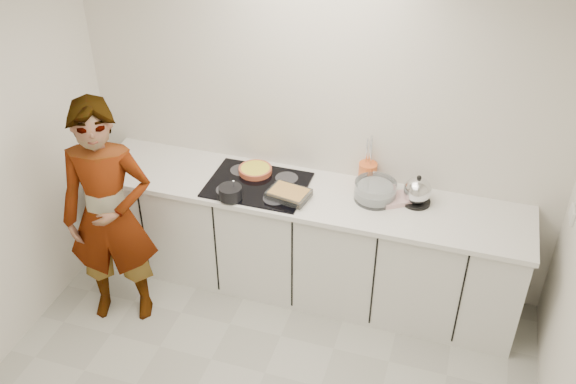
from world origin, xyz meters
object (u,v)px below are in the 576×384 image
(utensil_crock, at_px, (367,173))
(saucepan, at_px, (230,193))
(mixing_bowl, at_px, (375,192))
(hob, at_px, (258,185))
(tart_dish, at_px, (255,170))
(cook, at_px, (109,216))
(baking_dish, at_px, (289,194))
(kettle, at_px, (417,192))

(utensil_crock, bearing_deg, saucepan, -150.37)
(saucepan, bearing_deg, mixing_bowl, 17.78)
(hob, bearing_deg, mixing_bowl, 5.72)
(saucepan, height_order, mixing_bowl, saucepan)
(hob, distance_m, tart_dish, 0.16)
(saucepan, relative_size, cook, 0.11)
(hob, height_order, baking_dish, baking_dish)
(mixing_bowl, height_order, cook, cook)
(kettle, distance_m, cook, 2.15)
(hob, xyz_separation_m, baking_dish, (0.27, -0.09, 0.04))
(tart_dish, bearing_deg, utensil_crock, 9.05)
(kettle, distance_m, utensil_crock, 0.41)
(hob, distance_m, saucepan, 0.26)
(utensil_crock, xyz_separation_m, cook, (-1.62, -0.90, -0.11))
(hob, relative_size, tart_dish, 2.53)
(baking_dish, bearing_deg, mixing_bowl, 17.16)
(hob, relative_size, saucepan, 3.83)
(mixing_bowl, height_order, utensil_crock, utensil_crock)
(kettle, bearing_deg, tart_dish, 179.30)
(saucepan, relative_size, utensil_crock, 1.12)
(baking_dish, xyz_separation_m, mixing_bowl, (0.58, 0.18, 0.02))
(hob, relative_size, kettle, 2.89)
(kettle, height_order, utensil_crock, kettle)
(baking_dish, relative_size, mixing_bowl, 0.89)
(cook, bearing_deg, saucepan, 10.29)
(mixing_bowl, relative_size, utensil_crock, 2.13)
(saucepan, bearing_deg, tart_dish, 81.82)
(saucepan, relative_size, baking_dish, 0.60)
(utensil_crock, relative_size, cook, 0.10)
(kettle, relative_size, cook, 0.14)
(utensil_crock, bearing_deg, mixing_bowl, -63.13)
(tart_dish, height_order, saucepan, saucepan)
(hob, distance_m, kettle, 1.15)
(baking_dish, bearing_deg, saucepan, -161.29)
(hob, xyz_separation_m, mixing_bowl, (0.85, 0.09, 0.06))
(tart_dish, xyz_separation_m, cook, (-0.80, -0.77, -0.07))
(baking_dish, bearing_deg, tart_dish, 145.09)
(hob, distance_m, mixing_bowl, 0.86)
(mixing_bowl, bearing_deg, hob, -174.28)
(tart_dish, height_order, baking_dish, baking_dish)
(tart_dish, xyz_separation_m, baking_dish, (0.34, -0.24, 0.01))
(hob, height_order, mixing_bowl, mixing_bowl)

